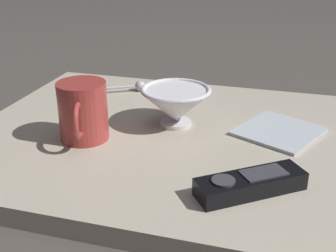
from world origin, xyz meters
name	(u,v)px	position (x,y,z in m)	size (l,w,h in m)	color
ground_plane	(157,147)	(0.00, 0.00, 0.00)	(6.00, 6.00, 0.00)	#47423D
table	(157,139)	(0.00, 0.00, 0.02)	(0.57, 0.67, 0.03)	#B7AD99
cereal_bowl	(176,104)	(0.04, -0.02, 0.07)	(0.13, 0.13, 0.07)	silver
coffee_mug	(83,111)	(-0.06, 0.11, 0.08)	(0.12, 0.08, 0.10)	#A53833
teaspoon	(133,86)	(0.19, 0.12, 0.04)	(0.08, 0.12, 0.02)	silver
tv_remote_near	(250,184)	(-0.16, -0.19, 0.05)	(0.13, 0.15, 0.03)	black
folded_napkin	(279,131)	(0.05, -0.21, 0.04)	(0.18, 0.17, 0.01)	#B2BCC6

